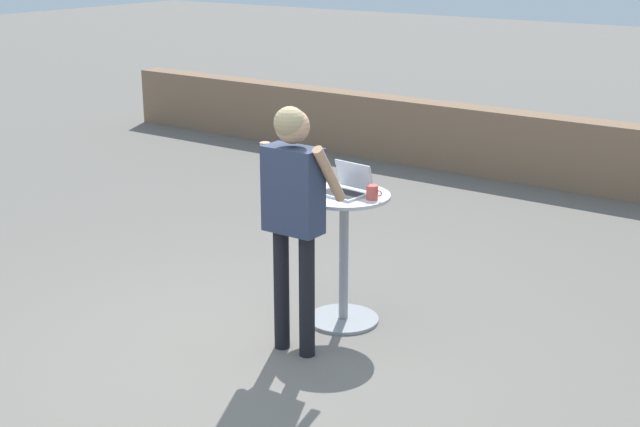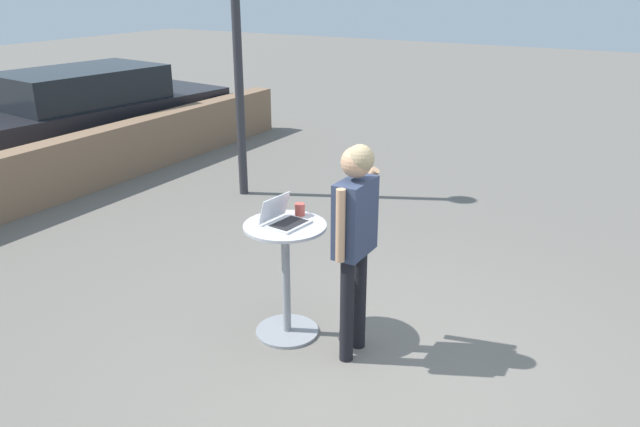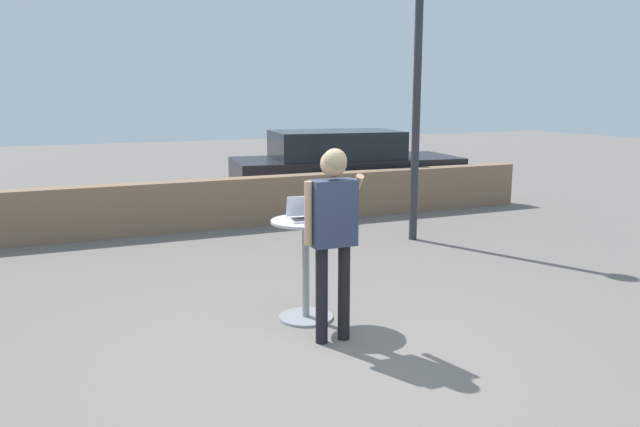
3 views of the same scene
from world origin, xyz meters
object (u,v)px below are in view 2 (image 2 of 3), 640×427
(street_lamp, at_px, (235,0))
(standing_person, at_px, (355,225))
(parked_car_near_street, at_px, (93,110))
(cafe_table, at_px, (286,271))
(laptop, at_px, (284,218))
(coffee_mug, at_px, (300,209))

(street_lamp, bearing_deg, standing_person, -131.53)
(standing_person, bearing_deg, parked_car_near_street, 63.81)
(standing_person, distance_m, street_lamp, 4.48)
(cafe_table, xyz_separation_m, standing_person, (0.01, -0.63, 0.54))
(parked_car_near_street, bearing_deg, cafe_table, -118.58)
(laptop, xyz_separation_m, street_lamp, (2.81, 2.52, 1.55))
(coffee_mug, xyz_separation_m, standing_person, (-0.23, -0.63, 0.07))
(parked_car_near_street, xyz_separation_m, street_lamp, (-0.45, -3.44, 1.85))
(cafe_table, height_order, street_lamp, street_lamp)
(cafe_table, relative_size, street_lamp, 0.25)
(laptop, height_order, street_lamp, street_lamp)
(coffee_mug, height_order, standing_person, standing_person)
(laptop, distance_m, street_lamp, 4.08)
(cafe_table, xyz_separation_m, street_lamp, (2.81, 2.54, 2.02))
(parked_car_near_street, distance_m, street_lamp, 3.93)
(standing_person, relative_size, street_lamp, 0.44)
(cafe_table, bearing_deg, coffee_mug, 0.89)
(coffee_mug, height_order, street_lamp, street_lamp)
(standing_person, bearing_deg, street_lamp, 48.47)
(laptop, xyz_separation_m, parked_car_near_street, (3.25, 5.97, -0.29))
(coffee_mug, xyz_separation_m, parked_car_near_street, (3.02, 5.98, -0.30))
(laptop, relative_size, coffee_mug, 2.93)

